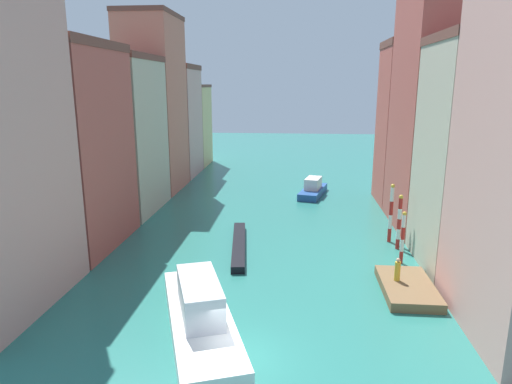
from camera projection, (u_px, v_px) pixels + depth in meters
The scene contains 17 objects.
ground_plane at pixel (269, 215), 45.32m from camera, with size 154.00×154.00×0.00m, color #28756B.
building_left_1 at pixel (74, 147), 35.04m from camera, with size 6.14×10.35×16.01m.
building_left_2 at pixel (125, 135), 45.27m from camera, with size 6.14×10.12×15.63m.
building_left_3 at pixel (154, 104), 54.13m from camera, with size 6.14×9.22×20.84m.
building_left_4 at pixel (175, 121), 63.83m from camera, with size 6.14×8.99×15.43m.
building_left_5 at pixel (189, 125), 72.24m from camera, with size 6.14×7.65×12.73m.
building_right_1 at pixel (472, 155), 30.86m from camera, with size 6.14×8.17×16.09m.
building_right_2 at pixel (436, 109), 39.26m from camera, with size 6.14×10.30×21.27m.
building_right_3 at pixel (410, 124), 48.22m from camera, with size 6.14×7.14×17.23m.
waterfront_dock at pixel (407, 288), 28.37m from camera, with size 3.15×5.63×0.60m.
person_on_dock at pixel (397, 270), 28.56m from camera, with size 0.36×0.36×1.51m.
mooring_pole_0 at pixel (403, 237), 32.58m from camera, with size 0.29×0.29×3.93m.
mooring_pole_1 at pixel (399, 222), 35.40m from camera, with size 0.33×0.33×4.44m.
mooring_pole_2 at pixel (391, 213), 36.95m from camera, with size 0.33×0.33×4.93m.
vaporetto_white at pixel (200, 315), 23.58m from camera, with size 6.63×11.65×2.99m.
gondola_black at pixel (239, 245), 35.97m from camera, with size 2.12×10.26×0.55m.
motorboat_0 at pixel (313, 189), 53.08m from camera, with size 3.74×7.27×2.09m.
Camera 1 is at (2.60, -18.98, 12.79)m, focal length 31.62 mm.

